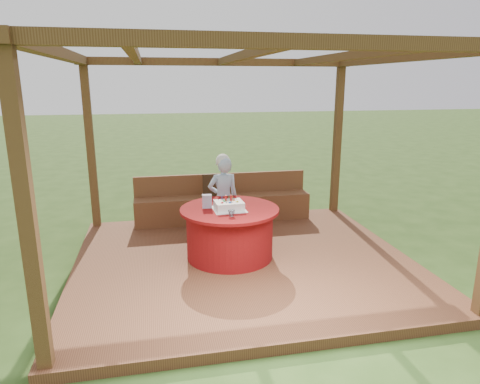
# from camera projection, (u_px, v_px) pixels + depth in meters

# --- Properties ---
(ground) EXTENTS (60.00, 60.00, 0.00)m
(ground) POSITION_uv_depth(u_px,v_px,m) (244.00, 267.00, 5.88)
(ground) COLOR #284416
(ground) RESTS_ON ground
(deck) EXTENTS (4.50, 4.00, 0.12)m
(deck) POSITION_uv_depth(u_px,v_px,m) (244.00, 263.00, 5.87)
(deck) COLOR brown
(deck) RESTS_ON ground
(pergola) EXTENTS (4.50, 4.00, 2.72)m
(pergola) POSITION_uv_depth(u_px,v_px,m) (244.00, 87.00, 5.28)
(pergola) COLOR brown
(pergola) RESTS_ON deck
(bench) EXTENTS (3.00, 0.42, 0.80)m
(bench) POSITION_uv_depth(u_px,v_px,m) (223.00, 206.00, 7.42)
(bench) COLOR brown
(bench) RESTS_ON deck
(table) EXTENTS (1.33, 1.33, 0.70)m
(table) POSITION_uv_depth(u_px,v_px,m) (230.00, 232.00, 5.84)
(table) COLOR maroon
(table) RESTS_ON deck
(chair) EXTENTS (0.44, 0.44, 0.88)m
(chair) POSITION_uv_depth(u_px,v_px,m) (217.00, 199.00, 7.01)
(chair) COLOR #321F10
(chair) RESTS_ON deck
(elderly_woman) EXTENTS (0.49, 0.35, 1.32)m
(elderly_woman) POSITION_uv_depth(u_px,v_px,m) (223.00, 197.00, 6.43)
(elderly_woman) COLOR #8EB2D4
(elderly_woman) RESTS_ON deck
(birthday_cake) EXTENTS (0.44, 0.44, 0.19)m
(birthday_cake) POSITION_uv_depth(u_px,v_px,m) (229.00, 205.00, 5.68)
(birthday_cake) COLOR white
(birthday_cake) RESTS_ON table
(gift_bag) EXTENTS (0.13, 0.09, 0.18)m
(gift_bag) POSITION_uv_depth(u_px,v_px,m) (207.00, 201.00, 5.75)
(gift_bag) COLOR #D88CC4
(gift_bag) RESTS_ON table
(drinking_glass) EXTENTS (0.11, 0.11, 0.08)m
(drinking_glass) POSITION_uv_depth(u_px,v_px,m) (231.00, 213.00, 5.40)
(drinking_glass) COLOR white
(drinking_glass) RESTS_ON table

